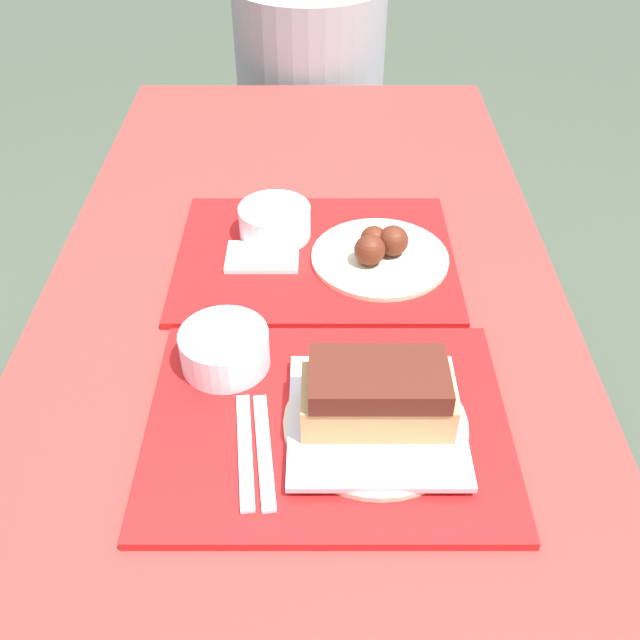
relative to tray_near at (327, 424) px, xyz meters
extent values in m
plane|color=#424C3D|center=(-0.04, 0.18, -0.76)|extent=(12.00, 12.00, 0.00)
cube|color=maroon|center=(-0.04, 0.18, -0.03)|extent=(0.79, 1.73, 0.04)
cylinder|color=maroon|center=(-0.37, 0.97, -0.40)|extent=(0.07, 0.07, 0.71)
cylinder|color=maroon|center=(0.30, 0.97, -0.40)|extent=(0.07, 0.07, 0.71)
cube|color=maroon|center=(-0.04, 1.27, -0.34)|extent=(0.75, 0.28, 0.04)
cylinder|color=maroon|center=(-0.35, 1.27, -0.56)|extent=(0.06, 0.06, 0.39)
cylinder|color=maroon|center=(0.28, 1.27, -0.56)|extent=(0.06, 0.06, 0.39)
cube|color=red|center=(0.00, 0.00, 0.00)|extent=(0.44, 0.34, 0.01)
cube|color=red|center=(-0.02, 0.35, 0.00)|extent=(0.44, 0.34, 0.01)
cylinder|color=silver|center=(-0.13, 0.10, 0.03)|extent=(0.12, 0.12, 0.05)
cylinder|color=beige|center=(-0.13, 0.10, 0.05)|extent=(0.10, 0.10, 0.01)
cylinder|color=beige|center=(0.06, -0.01, 0.01)|extent=(0.22, 0.22, 0.01)
cube|color=silver|center=(0.06, -0.01, 0.02)|extent=(0.21, 0.21, 0.01)
cube|color=tan|center=(0.06, -0.01, 0.05)|extent=(0.18, 0.09, 0.05)
cube|color=#4C1E14|center=(0.06, -0.01, 0.09)|extent=(0.16, 0.09, 0.03)
cube|color=white|center=(-0.10, -0.05, 0.01)|extent=(0.04, 0.17, 0.00)
cube|color=white|center=(-0.07, -0.05, 0.01)|extent=(0.04, 0.17, 0.00)
cylinder|color=silver|center=(-0.08, 0.40, 0.03)|extent=(0.12, 0.12, 0.05)
cylinder|color=beige|center=(-0.08, 0.40, 0.05)|extent=(0.10, 0.10, 0.01)
cylinder|color=beige|center=(0.08, 0.33, 0.01)|extent=(0.21, 0.21, 0.01)
sphere|color=#562314|center=(0.10, 0.34, 0.04)|extent=(0.05, 0.05, 0.05)
sphere|color=#562314|center=(0.07, 0.35, 0.04)|extent=(0.04, 0.04, 0.04)
sphere|color=#562314|center=(0.07, 0.31, 0.04)|extent=(0.05, 0.05, 0.05)
cube|color=white|center=(-0.10, 0.34, 0.01)|extent=(0.11, 0.08, 0.01)
cylinder|color=#9E9EA3|center=(-0.04, 1.27, -0.08)|extent=(0.39, 0.39, 0.48)
camera|label=1|loc=(-0.01, -0.58, 0.66)|focal=40.00mm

